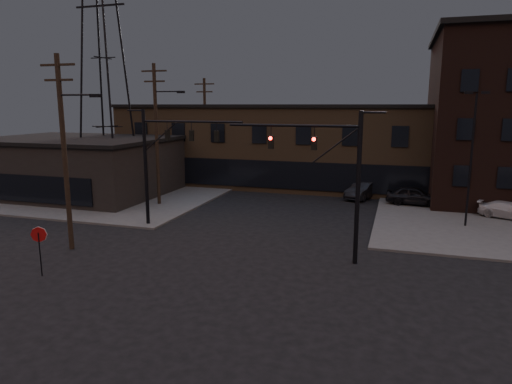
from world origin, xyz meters
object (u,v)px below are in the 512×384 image
(parked_car_lot_b, at_px, (509,210))
(stop_sign, at_px, (39,240))
(traffic_signal_near, at_px, (336,170))
(traffic_signal_far, at_px, (162,154))
(car_crossing, at_px, (363,190))
(parked_car_lot_a, at_px, (414,196))

(parked_car_lot_b, bearing_deg, stop_sign, 151.72)
(traffic_signal_near, bearing_deg, traffic_signal_far, 163.83)
(traffic_signal_near, relative_size, car_crossing, 1.73)
(stop_sign, relative_size, parked_car_lot_b, 0.61)
(traffic_signal_near, relative_size, stop_sign, 3.23)
(traffic_signal_far, height_order, parked_car_lot_a, traffic_signal_far)
(traffic_signal_near, distance_m, car_crossing, 17.97)
(traffic_signal_near, distance_m, parked_car_lot_b, 17.20)
(traffic_signal_near, distance_m, stop_sign, 15.17)
(traffic_signal_far, bearing_deg, stop_sign, -97.32)
(traffic_signal_far, bearing_deg, traffic_signal_near, -16.17)
(stop_sign, distance_m, car_crossing, 27.53)
(traffic_signal_near, xyz_separation_m, parked_car_lot_b, (10.88, 12.64, -4.19))
(stop_sign, height_order, car_crossing, stop_sign)
(stop_sign, bearing_deg, parked_car_lot_a, 50.92)
(traffic_signal_near, bearing_deg, parked_car_lot_a, 73.94)
(traffic_signal_near, xyz_separation_m, car_crossing, (0.14, 17.48, -4.17))
(traffic_signal_near, relative_size, parked_car_lot_a, 1.79)
(traffic_signal_near, xyz_separation_m, parked_car_lot_a, (4.44, 15.44, -4.02))
(traffic_signal_near, height_order, car_crossing, traffic_signal_near)
(stop_sign, bearing_deg, traffic_signal_near, 25.90)
(car_crossing, bearing_deg, parked_car_lot_b, -4.54)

